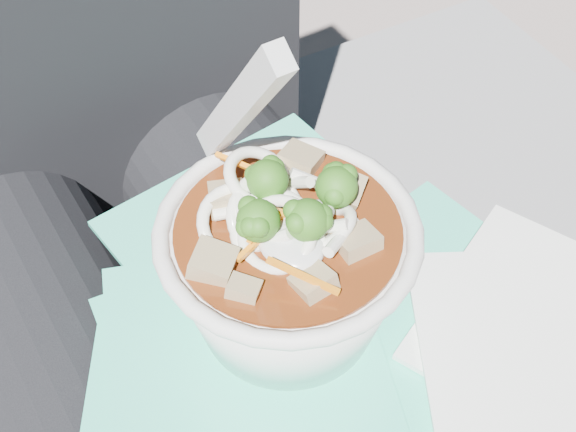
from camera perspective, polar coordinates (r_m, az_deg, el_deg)
person_body at (r=0.53m, az=-7.03°, el=-7.04°), size 0.34×0.94×1.01m
plastic_bag at (r=0.45m, az=1.22°, el=-9.37°), size 0.34×0.35×0.02m
napkins at (r=0.46m, az=17.71°, el=-7.85°), size 0.18×0.17×0.01m
udon_bowl at (r=0.41m, az=-0.07°, el=-3.14°), size 0.15×0.15×0.19m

